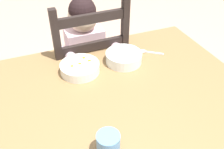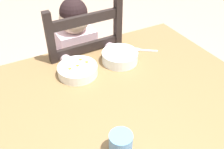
{
  "view_description": "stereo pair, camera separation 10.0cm",
  "coord_description": "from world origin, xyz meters",
  "px_view_note": "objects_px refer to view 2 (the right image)",
  "views": [
    {
      "loc": [
        -0.33,
        -0.77,
        1.47
      ],
      "look_at": [
        0.0,
        0.06,
        0.78
      ],
      "focal_mm": 40.09,
      "sensor_mm": 36.0,
      "label": 1
    },
    {
      "loc": [
        -0.42,
        -0.73,
        1.47
      ],
      "look_at": [
        0.0,
        0.06,
        0.78
      ],
      "focal_mm": 40.09,
      "sensor_mm": 36.0,
      "label": 2
    }
  ],
  "objects_px": {
    "child_figure": "(79,54)",
    "dining_table": "(117,108)",
    "bowl_of_carrots": "(78,70)",
    "dining_chair": "(81,75)",
    "drinking_cup": "(121,144)",
    "bowl_of_peas": "(120,57)",
    "spoon": "(140,50)"
  },
  "relations": [
    {
      "from": "child_figure",
      "to": "dining_table",
      "type": "bearing_deg",
      "value": -90.91
    },
    {
      "from": "child_figure",
      "to": "bowl_of_carrots",
      "type": "distance_m",
      "value": 0.33
    },
    {
      "from": "dining_table",
      "to": "child_figure",
      "type": "distance_m",
      "value": 0.49
    },
    {
      "from": "dining_chair",
      "to": "drinking_cup",
      "type": "xyz_separation_m",
      "value": [
        -0.15,
        -0.78,
        0.29
      ]
    },
    {
      "from": "bowl_of_peas",
      "to": "child_figure",
      "type": "bearing_deg",
      "value": 111.7
    },
    {
      "from": "bowl_of_carrots",
      "to": "child_figure",
      "type": "bearing_deg",
      "value": 68.3
    },
    {
      "from": "child_figure",
      "to": "drinking_cup",
      "type": "relative_size",
      "value": 11.6
    },
    {
      "from": "spoon",
      "to": "dining_chair",
      "type": "bearing_deg",
      "value": 136.01
    },
    {
      "from": "dining_table",
      "to": "bowl_of_carrots",
      "type": "height_order",
      "value": "bowl_of_carrots"
    },
    {
      "from": "dining_chair",
      "to": "spoon",
      "type": "height_order",
      "value": "dining_chair"
    },
    {
      "from": "child_figure",
      "to": "bowl_of_peas",
      "type": "distance_m",
      "value": 0.33
    },
    {
      "from": "dining_chair",
      "to": "bowl_of_carrots",
      "type": "xyz_separation_m",
      "value": [
        -0.12,
        -0.3,
        0.28
      ]
    },
    {
      "from": "spoon",
      "to": "drinking_cup",
      "type": "height_order",
      "value": "drinking_cup"
    },
    {
      "from": "dining_table",
      "to": "drinking_cup",
      "type": "height_order",
      "value": "drinking_cup"
    },
    {
      "from": "dining_table",
      "to": "child_figure",
      "type": "height_order",
      "value": "child_figure"
    },
    {
      "from": "child_figure",
      "to": "bowl_of_carrots",
      "type": "height_order",
      "value": "child_figure"
    },
    {
      "from": "dining_chair",
      "to": "spoon",
      "type": "bearing_deg",
      "value": -43.99
    },
    {
      "from": "child_figure",
      "to": "bowl_of_carrots",
      "type": "relative_size",
      "value": 5.15
    },
    {
      "from": "dining_table",
      "to": "dining_chair",
      "type": "distance_m",
      "value": 0.52
    },
    {
      "from": "bowl_of_peas",
      "to": "bowl_of_carrots",
      "type": "bearing_deg",
      "value": 180.0
    },
    {
      "from": "bowl_of_peas",
      "to": "bowl_of_carrots",
      "type": "xyz_separation_m",
      "value": [
        -0.23,
        0.0,
        -0.0
      ]
    },
    {
      "from": "bowl_of_peas",
      "to": "spoon",
      "type": "relative_size",
      "value": 1.5
    },
    {
      "from": "dining_table",
      "to": "spoon",
      "type": "distance_m",
      "value": 0.38
    },
    {
      "from": "bowl_of_carrots",
      "to": "spoon",
      "type": "relative_size",
      "value": 1.54
    },
    {
      "from": "bowl_of_peas",
      "to": "dining_table",
      "type": "bearing_deg",
      "value": -121.89
    },
    {
      "from": "spoon",
      "to": "child_figure",
      "type": "bearing_deg",
      "value": 136.73
    },
    {
      "from": "child_figure",
      "to": "dining_chair",
      "type": "bearing_deg",
      "value": 79.76
    },
    {
      "from": "dining_table",
      "to": "dining_chair",
      "type": "bearing_deg",
      "value": 88.99
    },
    {
      "from": "dining_chair",
      "to": "child_figure",
      "type": "relative_size",
      "value": 1.03
    },
    {
      "from": "dining_chair",
      "to": "bowl_of_carrots",
      "type": "height_order",
      "value": "dining_chair"
    },
    {
      "from": "dining_chair",
      "to": "bowl_of_carrots",
      "type": "relative_size",
      "value": 5.28
    },
    {
      "from": "spoon",
      "to": "drinking_cup",
      "type": "relative_size",
      "value": 1.46
    }
  ]
}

